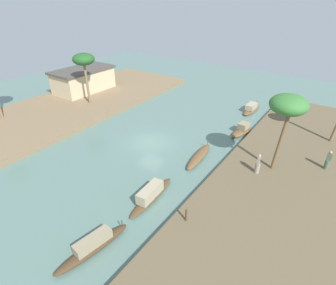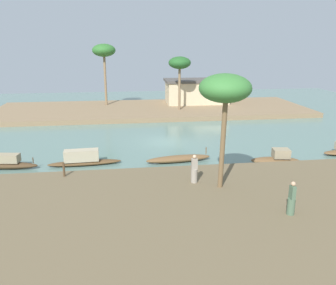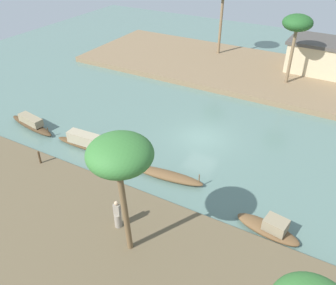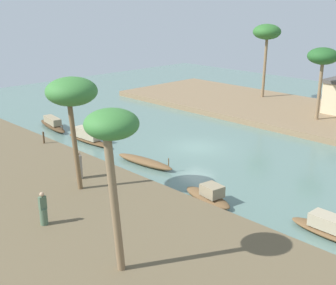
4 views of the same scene
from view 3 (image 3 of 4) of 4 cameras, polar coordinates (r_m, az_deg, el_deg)
river_water at (r=27.78m, az=5.43°, el=0.70°), size 69.48×69.48×0.00m
riverbank_left at (r=18.56m, az=-15.32°, el=-20.14°), size 40.13×13.22×0.55m
riverbank_right at (r=40.17m, az=14.47°, el=10.80°), size 40.13×13.22×0.55m
sampan_foreground at (r=30.80m, az=-21.09°, el=2.84°), size 5.22×1.63×1.09m
sampan_open_hull at (r=23.44m, az=-0.14°, el=-5.29°), size 5.08×1.48×1.00m
sampan_midstream at (r=20.55m, az=15.97°, el=-13.06°), size 3.75×1.70×1.16m
sampan_upstream_small at (r=27.01m, az=-13.14°, el=0.07°), size 5.40×1.21×1.19m
person_by_mooring at (r=19.40m, az=-8.08°, el=-11.66°), size 0.42×0.42×1.76m
mooring_post at (r=25.28m, az=-19.93°, el=-2.26°), size 0.14×0.14×0.93m
palm_tree_left_near at (r=14.87m, az=-7.71°, el=-2.20°), size 2.87×2.87×6.63m
palm_tree_right_tall at (r=36.03m, az=20.05°, el=17.42°), size 2.75×2.75×6.56m
riverside_building at (r=41.28m, az=24.82°, el=12.30°), size 8.92×5.16×3.28m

